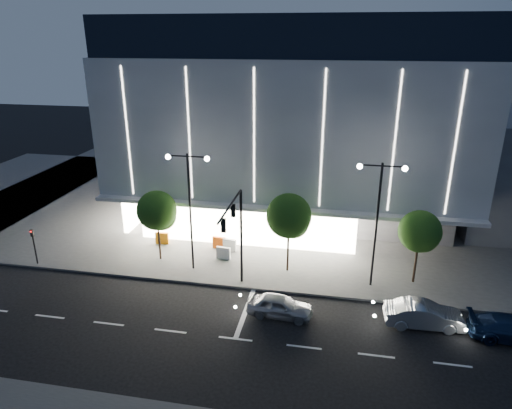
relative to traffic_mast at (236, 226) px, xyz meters
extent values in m
plane|color=black|center=(-1.00, -3.34, -5.03)|extent=(160.00, 160.00, 0.00)
cube|color=#474747|center=(4.00, 20.66, -4.95)|extent=(70.00, 40.00, 0.15)
cube|color=#4C4C51|center=(2.00, 20.66, -3.03)|extent=(28.00, 21.00, 4.00)
cube|color=#97979C|center=(2.00, 18.66, 4.47)|extent=(30.00, 25.00, 11.00)
cube|color=black|center=(2.00, 18.66, 11.47)|extent=(29.40, 24.50, 3.00)
cube|color=white|center=(-1.00, 7.36, -3.03)|extent=(18.00, 0.40, 3.60)
cube|color=white|center=(-11.80, 12.66, -3.03)|extent=(0.40, 10.00, 3.60)
cube|color=#97979C|center=(2.00, 6.36, -0.93)|extent=(30.00, 2.00, 0.30)
cube|color=white|center=(2.00, 6.14, 4.47)|extent=(24.00, 0.06, 10.00)
cylinder|color=black|center=(0.00, 1.46, -1.53)|extent=(0.18, 0.18, 7.00)
cylinder|color=black|center=(0.00, -1.44, 1.97)|extent=(0.14, 5.80, 0.14)
cube|color=black|center=(0.00, -0.74, 1.37)|extent=(0.28, 0.18, 0.85)
cube|color=black|center=(0.00, -3.14, 1.37)|extent=(0.28, 0.18, 0.85)
sphere|color=#FF0C0C|center=(-0.12, -0.74, 1.67)|extent=(0.14, 0.14, 0.14)
cylinder|color=black|center=(-4.00, 2.66, -0.53)|extent=(0.16, 0.16, 9.00)
cylinder|color=black|center=(-4.70, 2.66, 3.77)|extent=(1.40, 0.10, 0.10)
cylinder|color=black|center=(-3.30, 2.66, 3.77)|extent=(1.40, 0.10, 0.10)
sphere|color=white|center=(-5.40, 2.66, 3.67)|extent=(0.36, 0.36, 0.36)
sphere|color=white|center=(-2.60, 2.66, 3.67)|extent=(0.36, 0.36, 0.36)
cylinder|color=black|center=(9.00, 2.66, -0.53)|extent=(0.16, 0.16, 9.00)
cylinder|color=black|center=(8.30, 2.66, 3.77)|extent=(1.40, 0.10, 0.10)
cylinder|color=black|center=(9.70, 2.66, 3.77)|extent=(1.40, 0.10, 0.10)
sphere|color=white|center=(7.60, 2.66, 3.67)|extent=(0.36, 0.36, 0.36)
sphere|color=white|center=(10.40, 2.66, 3.67)|extent=(0.36, 0.36, 0.36)
cylinder|color=black|center=(-16.00, 1.16, -3.53)|extent=(0.12, 0.12, 3.00)
cube|color=black|center=(-16.00, 1.16, -2.33)|extent=(0.22, 0.16, 0.55)
sphere|color=#FF0C0C|center=(-16.00, 1.05, -2.18)|extent=(0.10, 0.10, 0.10)
cylinder|color=black|center=(-7.00, 3.66, -3.14)|extent=(0.16, 0.16, 3.78)
sphere|color=#1E3F11|center=(-7.00, 3.66, -0.82)|extent=(3.02, 3.02, 3.02)
sphere|color=#1E3F11|center=(-6.70, 3.86, -1.36)|extent=(2.16, 2.16, 2.16)
sphere|color=#1E3F11|center=(-7.25, 3.51, -1.14)|extent=(1.94, 1.94, 1.94)
cylinder|color=black|center=(3.00, 3.66, -3.00)|extent=(0.16, 0.16, 4.06)
sphere|color=#1E3F11|center=(3.00, 3.66, -0.50)|extent=(3.25, 3.25, 3.25)
sphere|color=#1E3F11|center=(3.30, 3.86, -1.08)|extent=(2.32, 2.32, 2.32)
sphere|color=#1E3F11|center=(2.75, 3.51, -0.85)|extent=(2.09, 2.09, 2.09)
cylinder|color=black|center=(12.00, 3.66, -3.21)|extent=(0.16, 0.16, 3.64)
sphere|color=#1E3F11|center=(12.00, 3.66, -0.97)|extent=(2.91, 2.91, 2.91)
sphere|color=#1E3F11|center=(12.30, 3.86, -1.49)|extent=(2.08, 2.08, 2.08)
sphere|color=#1E3F11|center=(11.75, 3.51, -1.28)|extent=(1.87, 1.87, 1.87)
imported|color=#A1A3A8|center=(3.21, -2.03, -4.32)|extent=(4.23, 1.94, 1.41)
imported|color=#BABDC2|center=(11.92, -1.47, -4.26)|extent=(4.76, 1.85, 1.54)
cube|color=orange|center=(-7.89, 6.26, -4.38)|extent=(1.12, 0.33, 1.00)
cube|color=silver|center=(-2.14, 4.56, -4.38)|extent=(1.12, 0.34, 1.00)
cube|color=#FF590E|center=(-2.95, 6.30, -4.38)|extent=(1.12, 0.34, 1.00)
cube|color=#B8B8B8|center=(-2.01, 6.05, -4.38)|extent=(1.13, 0.43, 1.00)
camera|label=1|loc=(6.29, -26.37, 11.67)|focal=32.00mm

